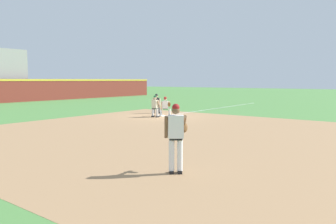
{
  "coord_description": "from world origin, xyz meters",
  "views": [
    {
      "loc": [
        -17.51,
        -13.69,
        2.47
      ],
      "look_at": [
        -7.42,
        -6.14,
        1.24
      ],
      "focal_mm": 35.0,
      "sensor_mm": 36.0,
      "label": 1
    }
  ],
  "objects": [
    {
      "name": "first_baseman",
      "position": [
        0.36,
        -0.11,
        0.73
      ],
      "size": [
        0.78,
        1.07,
        1.34
      ],
      "color": "black",
      "rests_on": "ground"
    },
    {
      "name": "umpire",
      "position": [
        1.43,
        1.55,
        0.79
      ],
      "size": [
        0.66,
        0.68,
        1.46
      ],
      "color": "black",
      "rests_on": "ground"
    },
    {
      "name": "baserunner",
      "position": [
        -0.59,
        0.04,
        0.79
      ],
      "size": [
        0.46,
        0.61,
        1.46
      ],
      "color": "black",
      "rests_on": "ground"
    },
    {
      "name": "pitcher",
      "position": [
        -10.56,
        -8.76,
        1.06
      ],
      "size": [
        0.85,
        0.57,
        1.86
      ],
      "color": "black",
      "rests_on": "ground"
    },
    {
      "name": "outfield_wall",
      "position": [
        0.0,
        22.0,
        1.39
      ],
      "size": [
        48.0,
        0.54,
        2.6
      ],
      "color": "maroon",
      "rests_on": "ground"
    },
    {
      "name": "infield_dirt_patch",
      "position": [
        -5.3,
        -4.39,
        0.0
      ],
      "size": [
        18.0,
        18.0,
        0.01
      ],
      "primitive_type": "cube",
      "color": "#A87F56",
      "rests_on": "ground"
    },
    {
      "name": "foul_line_stripe",
      "position": [
        8.16,
        0.0,
        0.01
      ],
      "size": [
        16.31,
        0.1,
        0.0
      ],
      "primitive_type": "cube",
      "color": "white",
      "rests_on": "ground"
    },
    {
      "name": "baseball",
      "position": [
        -2.57,
        -2.29,
        0.04
      ],
      "size": [
        0.07,
        0.07,
        0.07
      ],
      "primitive_type": "sphere",
      "color": "white",
      "rests_on": "ground"
    },
    {
      "name": "first_base_bag",
      "position": [
        0.0,
        0.0,
        0.04
      ],
      "size": [
        0.38,
        0.38,
        0.09
      ],
      "primitive_type": "cube",
      "color": "white",
      "rests_on": "ground"
    },
    {
      "name": "ground_plane",
      "position": [
        0.0,
        0.0,
        0.0
      ],
      "size": [
        160.0,
        160.0,
        0.0
      ],
      "primitive_type": "plane",
      "color": "#518942"
    }
  ]
}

